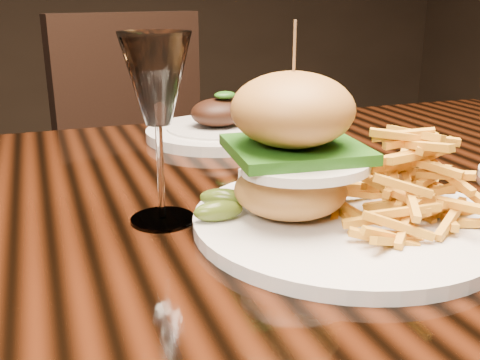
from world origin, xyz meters
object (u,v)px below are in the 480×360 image
object	(u,v)px
far_dish	(219,129)
chair_far	(152,162)
dining_table	(228,246)
burger_plate	(347,174)
wine_glass	(157,85)

from	to	relation	value
far_dish	chair_far	distance (m)	0.64
dining_table	burger_plate	distance (m)	0.22
dining_table	burger_plate	world-z (taller)	burger_plate
far_dish	chair_far	xyz separation A→B (m)	(-0.01, 0.60, -0.23)
dining_table	chair_far	xyz separation A→B (m)	(0.07, 0.89, -0.13)
burger_plate	chair_far	size ratio (longest dim) A/B	0.36
burger_plate	far_dish	xyz separation A→B (m)	(-0.00, 0.44, -0.05)
dining_table	far_dish	world-z (taller)	far_dish
dining_table	chair_far	world-z (taller)	chair_far
burger_plate	chair_far	distance (m)	1.08
dining_table	chair_far	size ratio (longest dim) A/B	1.68
wine_glass	burger_plate	bearing A→B (deg)	-25.29
dining_table	burger_plate	xyz separation A→B (m)	(0.08, -0.15, 0.14)
wine_glass	far_dish	distance (m)	0.42
wine_glass	far_dish	bearing A→B (deg)	62.60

